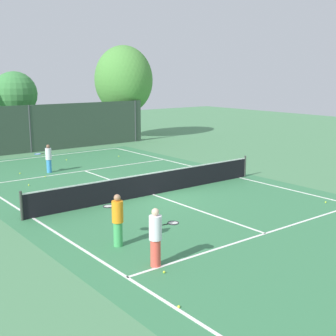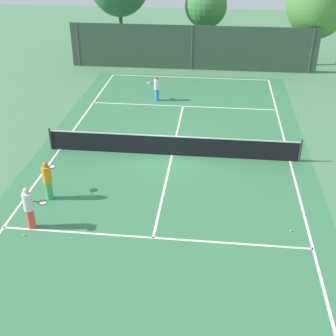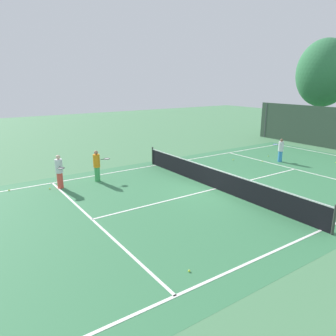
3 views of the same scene
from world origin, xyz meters
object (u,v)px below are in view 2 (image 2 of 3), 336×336
tennis_ball_2 (196,87)px  tennis_ball_3 (144,105)px  ball_crate (151,144)px  tennis_ball_0 (291,231)px  player_1 (48,180)px  tennis_ball_1 (117,112)px  tennis_ball_7 (246,93)px  player_2 (29,208)px  tennis_ball_5 (24,235)px  tennis_ball_4 (136,96)px  player_0 (157,88)px

tennis_ball_2 → tennis_ball_3: (-2.94, -3.64, 0.00)m
ball_crate → tennis_ball_0: 8.64m
player_1 → tennis_ball_1: size_ratio=25.11×
player_1 → tennis_ball_2: 15.12m
tennis_ball_2 → tennis_ball_7: (3.23, -0.89, 0.00)m
player_1 → player_2: bearing=-89.4°
tennis_ball_0 → tennis_ball_5: (-9.43, -1.31, 0.00)m
tennis_ball_4 → tennis_ball_7: size_ratio=1.00×
tennis_ball_2 → tennis_ball_4: size_ratio=1.00×
tennis_ball_3 → tennis_ball_4: size_ratio=1.00×
tennis_ball_2 → player_2: bearing=-107.4°
player_0 → player_1: player_1 is taller
player_0 → tennis_ball_7: player_0 is taller
tennis_ball_2 → tennis_ball_1: bearing=-131.2°
player_2 → tennis_ball_5: 0.98m
tennis_ball_5 → tennis_ball_2: bearing=72.8°
tennis_ball_1 → tennis_ball_7: size_ratio=1.00×
tennis_ball_3 → ball_crate: bearing=-77.5°
player_0 → player_1: bearing=-103.5°
tennis_ball_4 → ball_crate: bearing=-74.4°
ball_crate → tennis_ball_4: (-1.97, 7.05, -0.15)m
tennis_ball_2 → tennis_ball_5: 17.47m
ball_crate → tennis_ball_5: 8.29m
ball_crate → tennis_ball_7: (4.96, 8.26, -0.15)m
tennis_ball_0 → tennis_ball_2: same height
player_2 → tennis_ball_5: bearing=-101.8°
player_2 → tennis_ball_3: player_2 is taller
player_0 → tennis_ball_3: size_ratio=23.11×
tennis_ball_2 → tennis_ball_5: same height
tennis_ball_0 → tennis_ball_4: 15.49m
player_1 → tennis_ball_5: (-0.09, -2.47, -0.82)m
tennis_ball_3 → tennis_ball_4: (-0.76, 1.55, 0.00)m
player_1 → ball_crate: bearing=56.4°
tennis_ball_4 → player_0: bearing=-23.2°
player_1 → tennis_ball_4: bearing=83.5°
player_2 → ball_crate: size_ratio=3.93×
player_2 → tennis_ball_4: bearing=84.5°
tennis_ball_0 → tennis_ball_7: same height
tennis_ball_1 → tennis_ball_3: same height
tennis_ball_7 → tennis_ball_2: bearing=164.6°
tennis_ball_3 → tennis_ball_0: bearing=-58.5°
tennis_ball_3 → player_0: bearing=56.6°
tennis_ball_3 → tennis_ball_2: bearing=51.1°
tennis_ball_1 → player_2: bearing=-93.8°
ball_crate → tennis_ball_2: (1.72, 9.15, -0.15)m
tennis_ball_0 → tennis_ball_3: size_ratio=1.00×
player_0 → tennis_ball_0: 14.31m
tennis_ball_3 → tennis_ball_4: 1.72m
tennis_ball_0 → tennis_ball_7: bearing=94.1°
player_0 → player_2: size_ratio=0.91×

